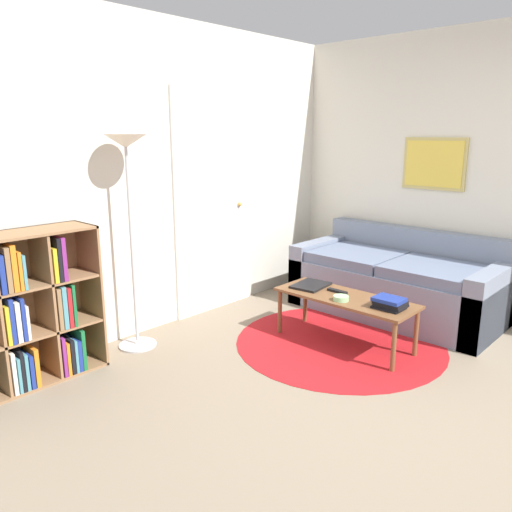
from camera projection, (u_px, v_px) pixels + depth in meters
name	position (u px, v px, depth m)	size (l,w,h in m)	color
ground_plane	(466.00, 444.00, 2.76)	(14.00, 14.00, 0.00)	gray
wall_back	(163.00, 180.00, 4.25)	(7.21, 0.11, 2.60)	silver
wall_right	(424.00, 173.00, 4.84)	(0.08, 5.68, 2.60)	silver
rug	(340.00, 342.00, 4.09)	(1.69, 1.69, 0.01)	#B2191E
bookshelf	(15.00, 316.00, 3.30)	(1.05, 0.34, 1.05)	#936B47
floor_lamp	(127.00, 174.00, 3.71)	(0.31, 0.31, 1.67)	#B7B7BC
couch	(399.00, 283.00, 4.74)	(0.91, 1.87, 0.77)	gray
coffee_table	(345.00, 301.00, 3.99)	(0.43, 1.14, 0.40)	brown
laptop	(311.00, 285.00, 4.24)	(0.35, 0.28, 0.02)	black
bowl	(341.00, 298.00, 3.88)	(0.12, 0.12, 0.04)	#9ED193
book_stack_on_table	(390.00, 303.00, 3.70)	(0.18, 0.22, 0.09)	black
remote	(337.00, 291.00, 4.08)	(0.05, 0.18, 0.02)	black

